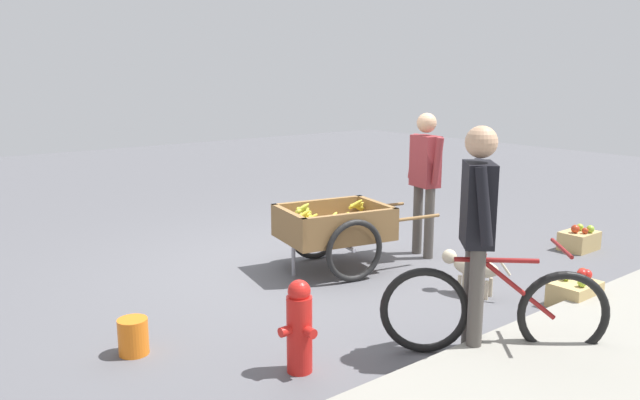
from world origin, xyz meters
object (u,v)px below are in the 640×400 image
object	(u,v)px
cyclist_person	(477,220)
mixed_fruit_crate	(575,292)
plastic_bucket	(133,336)
dog	(472,267)
bicycle	(494,310)
fire_hydrant	(299,327)
fruit_cart	(334,229)
apple_crate	(579,240)
vendor_person	(425,172)

from	to	relation	value
cyclist_person	mixed_fruit_crate	distance (m)	1.77
mixed_fruit_crate	plastic_bucket	bearing A→B (deg)	-23.59
dog	mixed_fruit_crate	distance (m)	0.92
bicycle	dog	distance (m)	1.29
dog	fire_hydrant	bearing A→B (deg)	6.05
fruit_cart	cyclist_person	xyz separation A→B (m)	(0.50, 2.19, 0.59)
bicycle	apple_crate	distance (m)	3.32
cyclist_person	plastic_bucket	xyz separation A→B (m)	(1.96, -1.56, -0.89)
dog	bicycle	bearing A→B (deg)	44.65
bicycle	mixed_fruit_crate	world-z (taller)	bicycle
fruit_cart	fire_hydrant	world-z (taller)	fruit_cart
fruit_cart	fire_hydrant	size ratio (longest dim) A/B	2.64
apple_crate	mixed_fruit_crate	bearing A→B (deg)	28.11
vendor_person	cyclist_person	bearing A→B (deg)	50.28
dog	fire_hydrant	distance (m)	2.20
fruit_cart	vendor_person	world-z (taller)	vendor_person
bicycle	dog	xyz separation A→B (m)	(-0.92, -0.91, -0.08)
fruit_cart	cyclist_person	world-z (taller)	cyclist_person
fruit_cart	plastic_bucket	distance (m)	2.56
fruit_cart	dog	xyz separation A→B (m)	(-0.53, 1.39, -0.17)
bicycle	fruit_cart	bearing A→B (deg)	-99.55
cyclist_person	mixed_fruit_crate	size ratio (longest dim) A/B	3.86
fruit_cart	vendor_person	distance (m)	1.27
vendor_person	dog	distance (m)	1.48
cyclist_person	apple_crate	bearing A→B (deg)	-163.57
mixed_fruit_crate	cyclist_person	bearing A→B (deg)	1.41
vendor_person	fire_hydrant	bearing A→B (deg)	26.43
fruit_cart	mixed_fruit_crate	xyz separation A→B (m)	(-1.03, 2.16, -0.31)
vendor_person	apple_crate	world-z (taller)	vendor_person
dog	fire_hydrant	world-z (taller)	fire_hydrant
plastic_bucket	mixed_fruit_crate	xyz separation A→B (m)	(-3.49, 1.52, -0.01)
bicycle	apple_crate	xyz separation A→B (m)	(-3.14, -1.06, -0.23)
bicycle	plastic_bucket	distance (m)	2.67
plastic_bucket	mixed_fruit_crate	bearing A→B (deg)	156.41
bicycle	plastic_bucket	world-z (taller)	bicycle
cyclist_person	fire_hydrant	distance (m)	1.47
bicycle	fire_hydrant	size ratio (longest dim) A/B	1.87
apple_crate	cyclist_person	bearing A→B (deg)	16.43
plastic_bucket	mixed_fruit_crate	size ratio (longest dim) A/B	0.62
cyclist_person	dog	distance (m)	1.51
cyclist_person	fire_hydrant	bearing A→B (deg)	-26.12
fruit_cart	bicycle	bearing A→B (deg)	80.45
vendor_person	cyclist_person	world-z (taller)	cyclist_person
bicycle	fire_hydrant	world-z (taller)	bicycle
bicycle	cyclist_person	size ratio (longest dim) A/B	0.74
bicycle	plastic_bucket	size ratio (longest dim) A/B	4.59
mixed_fruit_crate	bicycle	bearing A→B (deg)	5.70
cyclist_person	fruit_cart	bearing A→B (deg)	-102.78
mixed_fruit_crate	fire_hydrant	bearing A→B (deg)	-11.20
mixed_fruit_crate	vendor_person	bearing A→B (deg)	-92.91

